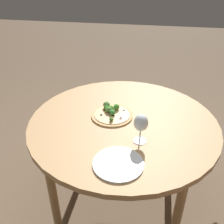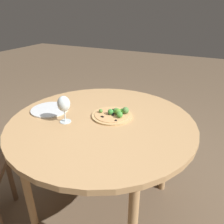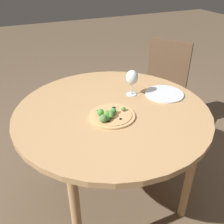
# 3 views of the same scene
# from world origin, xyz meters

# --- Properties ---
(ground_plane) EXTENTS (12.00, 12.00, 0.00)m
(ground_plane) POSITION_xyz_m (0.00, 0.00, 0.00)
(ground_plane) COLOR brown
(dining_table) EXTENTS (1.16, 1.16, 0.73)m
(dining_table) POSITION_xyz_m (0.00, 0.00, 0.67)
(dining_table) COLOR tan
(dining_table) RESTS_ON ground_plane
(chair) EXTENTS (0.56, 0.56, 0.89)m
(chair) POSITION_xyz_m (0.54, -0.74, 0.48)
(chair) COLOR brown
(chair) RESTS_ON ground_plane
(pizza) EXTENTS (0.26, 0.26, 0.06)m
(pizza) POSITION_xyz_m (-0.08, 0.05, 0.75)
(pizza) COLOR tan
(pizza) RESTS_ON dining_table
(wine_glass) EXTENTS (0.08, 0.08, 0.17)m
(wine_glass) POSITION_xyz_m (0.12, -0.19, 0.85)
(wine_glass) COLOR silver
(wine_glass) RESTS_ON dining_table
(plate_near) EXTENTS (0.25, 0.25, 0.01)m
(plate_near) POSITION_xyz_m (0.03, -0.39, 0.74)
(plate_near) COLOR silver
(plate_near) RESTS_ON dining_table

